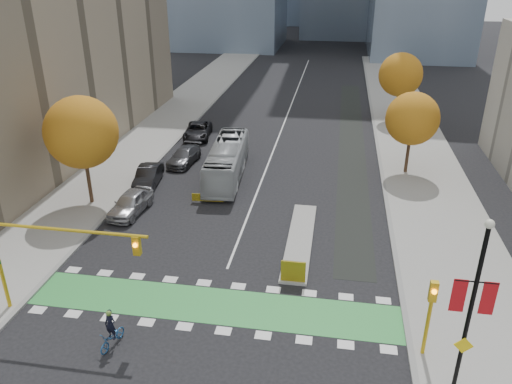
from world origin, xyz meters
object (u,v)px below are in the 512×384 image
(tree_east_far, at_px, (401,75))
(bus, at_px, (227,161))
(parked_car_d, at_px, (198,131))
(banner_lamppost, at_px, (472,303))
(tree_west, at_px, (81,132))
(traffic_signal_east, at_px, (430,308))
(traffic_signal_west, at_px, (42,247))
(parked_car_c, at_px, (184,156))
(tree_east_near, at_px, (412,119))
(parked_car_a, at_px, (131,203))
(parked_car_b, at_px, (148,176))
(cyclist, at_px, (112,334))
(hazard_board, at_px, (293,271))

(tree_east_far, height_order, bus, tree_east_far)
(parked_car_d, bearing_deg, banner_lamppost, -64.55)
(tree_west, relative_size, traffic_signal_east, 2.01)
(traffic_signal_west, bearing_deg, parked_car_d, 90.63)
(traffic_signal_west, bearing_deg, tree_east_far, 62.05)
(tree_west, distance_m, traffic_signal_east, 25.90)
(traffic_signal_west, distance_m, parked_car_c, 21.86)
(bus, height_order, parked_car_c, bus)
(tree_east_near, relative_size, traffic_signal_east, 1.73)
(tree_east_far, xyz_separation_m, parked_car_a, (-20.95, -26.99, -4.44))
(parked_car_b, height_order, parked_car_c, parked_car_b)
(parked_car_b, xyz_separation_m, parked_car_d, (0.75, 12.32, -0.01))
(tree_west, xyz_separation_m, tree_east_near, (24.00, 10.00, -0.75))
(tree_east_far, distance_m, bus, 25.07)
(traffic_signal_west, distance_m, parked_car_b, 16.87)
(tree_west, relative_size, tree_east_near, 1.16)
(tree_east_near, height_order, traffic_signal_west, tree_east_near)
(banner_lamppost, xyz_separation_m, parked_car_c, (-19.01, 23.59, -3.92))
(tree_east_far, distance_m, traffic_signal_west, 43.61)
(cyclist, bearing_deg, traffic_signal_west, 168.96)
(traffic_signal_east, height_order, cyclist, traffic_signal_east)
(traffic_signal_east, relative_size, parked_car_a, 0.87)
(tree_east_far, bearing_deg, hazard_board, -104.12)
(hazard_board, relative_size, parked_car_c, 0.29)
(tree_east_near, height_order, banner_lamppost, banner_lamppost)
(hazard_board, bearing_deg, parked_car_b, 137.75)
(tree_east_far, bearing_deg, traffic_signal_east, -92.97)
(hazard_board, bearing_deg, tree_east_near, 65.80)
(banner_lamppost, distance_m, parked_car_b, 27.89)
(parked_car_c, xyz_separation_m, parked_car_d, (-0.73, 7.24, 0.06))
(tree_west, relative_size, parked_car_a, 1.75)
(tree_east_near, bearing_deg, bus, -167.41)
(banner_lamppost, relative_size, parked_car_c, 1.73)
(parked_car_a, bearing_deg, parked_car_c, 89.38)
(tree_east_near, bearing_deg, parked_car_c, -177.33)
(tree_east_near, bearing_deg, traffic_signal_east, -93.81)
(tree_west, xyz_separation_m, bus, (9.00, 6.65, -4.12))
(traffic_signal_west, xyz_separation_m, banner_lamppost, (19.43, -1.99, 0.58))
(hazard_board, distance_m, traffic_signal_west, 13.23)
(tree_east_near, xyz_separation_m, parked_car_b, (-21.00, -5.99, -4.10))
(banner_lamppost, relative_size, parked_car_b, 1.78)
(tree_east_near, distance_m, parked_car_d, 21.61)
(parked_car_b, bearing_deg, hazard_board, -48.97)
(banner_lamppost, bearing_deg, hazard_board, 138.21)
(traffic_signal_east, relative_size, parked_car_b, 0.88)
(cyclist, distance_m, parked_car_c, 23.62)
(tree_west, xyz_separation_m, traffic_signal_west, (4.07, -12.51, -1.58))
(tree_west, height_order, traffic_signal_west, tree_west)
(parked_car_a, xyz_separation_m, parked_car_b, (-0.55, 5.00, -0.03))
(parked_car_b, distance_m, parked_car_c, 5.30)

